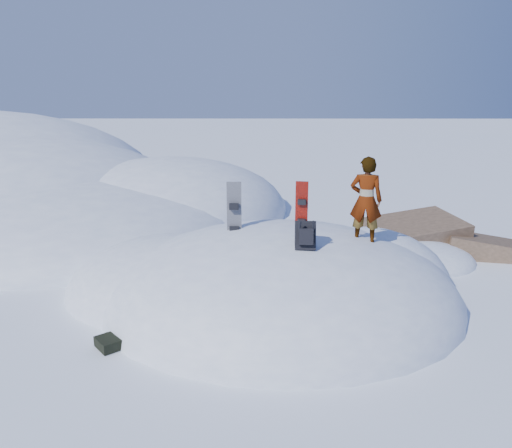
{
  "coord_description": "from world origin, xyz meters",
  "views": [
    {
      "loc": [
        -0.43,
        -9.08,
        4.09
      ],
      "look_at": [
        -0.49,
        0.3,
        1.51
      ],
      "focal_mm": 35.0,
      "sensor_mm": 36.0,
      "label": 1
    }
  ],
  "objects_px": {
    "snowboard_dark": "(234,220)",
    "backpack": "(305,235)",
    "person": "(366,200)",
    "snowboard_red": "(301,214)"
  },
  "relations": [
    {
      "from": "snowboard_dark",
      "to": "backpack",
      "type": "relative_size",
      "value": 2.57
    },
    {
      "from": "backpack",
      "to": "person",
      "type": "distance_m",
      "value": 1.48
    },
    {
      "from": "backpack",
      "to": "person",
      "type": "xyz_separation_m",
      "value": [
        1.18,
        0.79,
        0.44
      ]
    },
    {
      "from": "snowboard_red",
      "to": "backpack",
      "type": "relative_size",
      "value": 2.36
    },
    {
      "from": "snowboard_red",
      "to": "person",
      "type": "relative_size",
      "value": 0.85
    },
    {
      "from": "backpack",
      "to": "snowboard_dark",
      "type": "bearing_deg",
      "value": 142.31
    },
    {
      "from": "snowboard_red",
      "to": "backpack",
      "type": "bearing_deg",
      "value": -80.75
    },
    {
      "from": "backpack",
      "to": "person",
      "type": "relative_size",
      "value": 0.36
    },
    {
      "from": "snowboard_dark",
      "to": "person",
      "type": "height_order",
      "value": "person"
    },
    {
      "from": "snowboard_red",
      "to": "person",
      "type": "distance_m",
      "value": 1.54
    }
  ]
}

